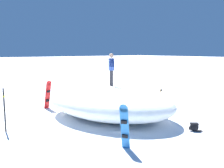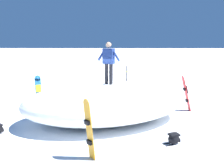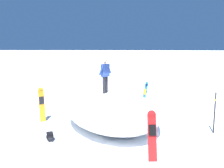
{
  "view_description": "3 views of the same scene",
  "coord_description": "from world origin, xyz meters",
  "px_view_note": "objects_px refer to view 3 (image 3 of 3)",
  "views": [
    {
      "loc": [
        -6.24,
        -8.42,
        3.25
      ],
      "look_at": [
        0.37,
        0.05,
        1.73
      ],
      "focal_mm": 37.72,
      "sensor_mm": 36.0,
      "label": 1
    },
    {
      "loc": [
        10.24,
        0.95,
        3.13
      ],
      "look_at": [
        1.06,
        0.71,
        1.6
      ],
      "focal_mm": 40.4,
      "sensor_mm": 36.0,
      "label": 2
    },
    {
      "loc": [
        -0.22,
        12.09,
        3.85
      ],
      "look_at": [
        0.44,
        0.16,
        1.9
      ],
      "focal_mm": 40.62,
      "sensor_mm": 36.0,
      "label": 3
    }
  ],
  "objects_px": {
    "snowboard_primary_upright": "(152,135)",
    "trail_marker_pole": "(215,112)",
    "snowboarder_standing": "(105,74)",
    "snowboard_secondary_upright": "(42,104)",
    "snowboard_tertiary_upright": "(145,94)",
    "backpack_far": "(89,102)",
    "backpack_near": "(50,137)"
  },
  "relations": [
    {
      "from": "snowboard_primary_upright",
      "to": "backpack_far",
      "type": "bearing_deg",
      "value": -66.18
    },
    {
      "from": "snowboarder_standing",
      "to": "snowboard_secondary_upright",
      "type": "relative_size",
      "value": 0.93
    },
    {
      "from": "snowboard_secondary_upright",
      "to": "backpack_near",
      "type": "bearing_deg",
      "value": 114.48
    },
    {
      "from": "snowboarder_standing",
      "to": "snowboard_secondary_upright",
      "type": "height_order",
      "value": "snowboarder_standing"
    },
    {
      "from": "snowboarder_standing",
      "to": "trail_marker_pole",
      "type": "relative_size",
      "value": 0.89
    },
    {
      "from": "snowboard_secondary_upright",
      "to": "snowboarder_standing",
      "type": "bearing_deg",
      "value": 172.79
    },
    {
      "from": "snowboard_tertiary_upright",
      "to": "backpack_far",
      "type": "xyz_separation_m",
      "value": [
        3.44,
        -0.35,
        -0.64
      ]
    },
    {
      "from": "snowboarder_standing",
      "to": "snowboard_secondary_upright",
      "type": "distance_m",
      "value": 3.56
    },
    {
      "from": "snowboarder_standing",
      "to": "snowboard_secondary_upright",
      "type": "xyz_separation_m",
      "value": [
        3.18,
        -0.4,
        -1.57
      ]
    },
    {
      "from": "backpack_far",
      "to": "snowboarder_standing",
      "type": "bearing_deg",
      "value": 109.72
    },
    {
      "from": "snowboard_secondary_upright",
      "to": "backpack_far",
      "type": "relative_size",
      "value": 3.19
    },
    {
      "from": "snowboard_secondary_upright",
      "to": "trail_marker_pole",
      "type": "relative_size",
      "value": 0.95
    },
    {
      "from": "backpack_near",
      "to": "backpack_far",
      "type": "distance_m",
      "value": 5.91
    },
    {
      "from": "snowboarder_standing",
      "to": "snowboard_tertiary_upright",
      "type": "relative_size",
      "value": 1.01
    },
    {
      "from": "snowboard_tertiary_upright",
      "to": "backpack_near",
      "type": "height_order",
      "value": "snowboard_tertiary_upright"
    },
    {
      "from": "snowboarder_standing",
      "to": "backpack_far",
      "type": "distance_m",
      "value": 4.6
    },
    {
      "from": "snowboard_primary_upright",
      "to": "backpack_near",
      "type": "bearing_deg",
      "value": -19.2
    },
    {
      "from": "snowboard_tertiary_upright",
      "to": "backpack_far",
      "type": "height_order",
      "value": "snowboard_tertiary_upright"
    },
    {
      "from": "backpack_near",
      "to": "trail_marker_pole",
      "type": "distance_m",
      "value": 6.93
    },
    {
      "from": "backpack_far",
      "to": "trail_marker_pole",
      "type": "xyz_separation_m",
      "value": [
        -6.09,
        4.61,
        0.76
      ]
    },
    {
      "from": "snowboard_primary_upright",
      "to": "snowboard_secondary_upright",
      "type": "distance_m",
      "value": 6.32
    },
    {
      "from": "backpack_far",
      "to": "snowboard_tertiary_upright",
      "type": "bearing_deg",
      "value": 174.15
    },
    {
      "from": "snowboarder_standing",
      "to": "snowboard_secondary_upright",
      "type": "bearing_deg",
      "value": -7.21
    },
    {
      "from": "snowboarder_standing",
      "to": "snowboard_primary_upright",
      "type": "bearing_deg",
      "value": 118.0
    },
    {
      "from": "backpack_near",
      "to": "backpack_far",
      "type": "xyz_separation_m",
      "value": [
        -0.68,
        -5.87,
        -0.0
      ]
    },
    {
      "from": "snowboarder_standing",
      "to": "trail_marker_pole",
      "type": "distance_m",
      "value": 5.05
    },
    {
      "from": "trail_marker_pole",
      "to": "snowboarder_standing",
      "type": "bearing_deg",
      "value": -10.12
    },
    {
      "from": "snowboard_tertiary_upright",
      "to": "backpack_near",
      "type": "distance_m",
      "value": 6.92
    },
    {
      "from": "backpack_far",
      "to": "snowboard_primary_upright",
      "type": "bearing_deg",
      "value": 113.82
    },
    {
      "from": "snowboard_primary_upright",
      "to": "trail_marker_pole",
      "type": "bearing_deg",
      "value": -138.12
    },
    {
      "from": "snowboarder_standing",
      "to": "trail_marker_pole",
      "type": "xyz_separation_m",
      "value": [
        -4.74,
        0.85,
        -1.51
      ]
    },
    {
      "from": "snowboarder_standing",
      "to": "trail_marker_pole",
      "type": "height_order",
      "value": "snowboarder_standing"
    }
  ]
}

